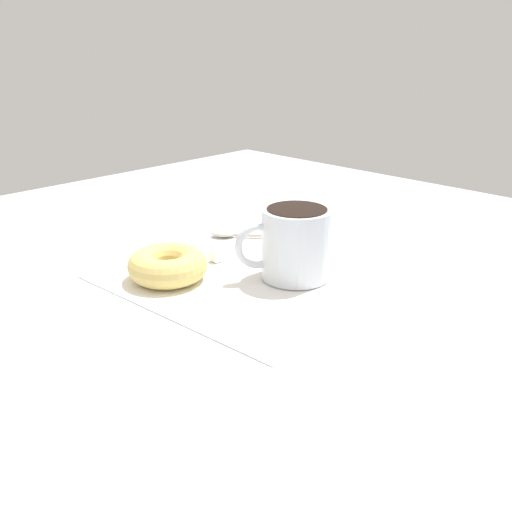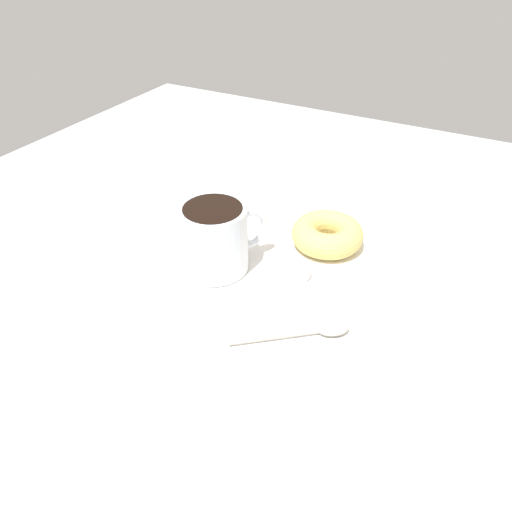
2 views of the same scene
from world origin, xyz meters
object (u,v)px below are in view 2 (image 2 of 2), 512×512
(coffee_cup, at_px, (216,237))
(donut, at_px, (327,234))
(sugar_cube, at_px, (304,273))
(spoon, at_px, (317,331))

(coffee_cup, height_order, donut, coffee_cup)
(coffee_cup, relative_size, sugar_cube, 7.36)
(donut, height_order, spoon, donut)
(coffee_cup, height_order, sugar_cube, coffee_cup)
(coffee_cup, xyz_separation_m, spoon, (0.05, 0.16, -0.04))
(donut, xyz_separation_m, spoon, (0.17, 0.05, -0.01))
(donut, distance_m, spoon, 0.18)
(spoon, height_order, sugar_cube, sugar_cube)
(sugar_cube, bearing_deg, coffee_cup, -74.16)
(coffee_cup, distance_m, spoon, 0.18)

